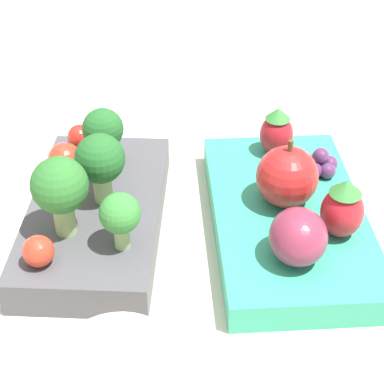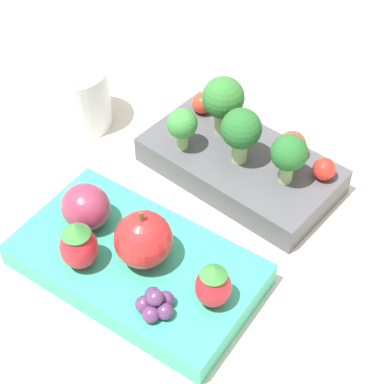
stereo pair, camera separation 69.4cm
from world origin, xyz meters
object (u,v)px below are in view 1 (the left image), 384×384
Objects in this scene: strawberry_1 at (277,132)px; plum at (298,237)px; broccoli_floret_0 at (100,161)px; strawberry_0 at (343,209)px; bento_box_fruit at (287,219)px; apple at (287,177)px; cherry_tomato_2 at (38,251)px; broccoli_floret_3 at (120,215)px; broccoli_floret_2 at (60,188)px; cherry_tomato_0 at (65,159)px; grape_cluster at (320,164)px; bento_box_savoury at (97,216)px; cherry_tomato_1 at (80,137)px; broccoli_floret_1 at (103,131)px.

strawberry_1 is 0.13m from plum.
broccoli_floret_0 is 0.18m from strawberry_0.
apple is at bearing 19.82° from bento_box_fruit.
strawberry_1 is (0.14, -0.17, 0.01)m from cherry_tomato_2.
broccoli_floret_3 is 0.16m from strawberry_0.
cherry_tomato_0 is (0.07, 0.01, -0.03)m from broccoli_floret_2.
cherry_tomato_0 is 0.20m from grape_cluster.
apple is 1.28× the size of plum.
plum is (-0.05, -0.15, 0.03)m from bento_box_savoury.
apple reaches higher than broccoli_floret_3.
plum is at bearing 178.94° from bento_box_fruit.
bento_box_savoury is 6.11× the size of grape_cluster.
grape_cluster is at bearing -16.32° from plum.
strawberry_1 reaches higher than cherry_tomato_1.
broccoli_floret_2 is 0.11m from cherry_tomato_1.
broccoli_floret_0 is 2.69× the size of cherry_tomato_1.
broccoli_floret_1 reaches higher than strawberry_1.
broccoli_floret_2 is 1.41× the size of strawberry_1.
cherry_tomato_2 is 0.72× the size of grape_cluster.
apple reaches higher than bento_box_fruit.
strawberry_1 is at bearing 1.54° from plum.
cherry_tomato_2 is 0.46× the size of strawberry_0.
apple reaches higher than plum.
strawberry_1 is (0.11, -0.16, -0.02)m from broccoli_floret_2.
cherry_tomato_1 is at bearing -8.33° from cherry_tomato_0.
bento_box_savoury is 0.07m from broccoli_floret_3.
grape_cluster is (0.08, 0.00, -0.01)m from strawberry_0.
plum reaches higher than cherry_tomato_2.
broccoli_floret_2 reaches higher than cherry_tomato_0.
bento_box_fruit is 9.60× the size of cherry_tomato_2.
cherry_tomato_0 is at bearing 32.24° from broccoli_floret_3.
strawberry_0 is at bearing -131.43° from bento_box_fruit.
broccoli_floret_3 reaches higher than cherry_tomato_2.
broccoli_floret_2 is at bearing 91.96° from strawberry_0.
cherry_tomato_1 and cherry_tomato_2 have the same top height.
broccoli_floret_3 is at bearing -159.22° from broccoli_floret_0.
apple is 0.05m from strawberry_0.
broccoli_floret_2 is 2.00× the size of grape_cluster.
grape_cluster is at bearing -97.58° from cherry_tomato_1.
cherry_tomato_2 is at bearing 160.51° from broccoli_floret_2.
broccoli_floret_1 is 1.86× the size of cherry_tomato_0.
broccoli_floret_1 is 0.12m from cherry_tomato_2.
bento_box_savoury is at bearing 90.73° from bento_box_fruit.
broccoli_floret_1 is at bearing 66.35° from strawberry_0.
broccoli_floret_2 is (-0.03, 0.02, 0.05)m from bento_box_savoury.
cherry_tomato_2 is at bearing 108.93° from broccoli_floret_3.
bento_box_savoury is 3.95× the size of strawberry_0.
cherry_tomato_2 is 0.17m from plum.
apple is (0.06, -0.12, -0.01)m from broccoli_floret_3.
apple reaches higher than strawberry_0.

